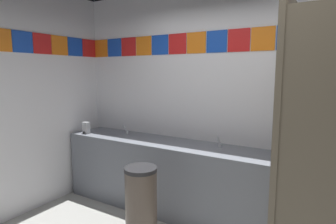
% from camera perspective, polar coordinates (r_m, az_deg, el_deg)
% --- Properties ---
extents(wall_back, '(4.43, 0.09, 2.76)m').
position_cam_1_polar(wall_back, '(3.36, 13.91, 2.04)').
color(wall_back, silver).
rests_on(wall_back, ground_plane).
extents(vanity_counter, '(2.72, 0.57, 0.88)m').
position_cam_1_polar(vanity_counter, '(3.62, -0.76, -12.60)').
color(vanity_counter, slate).
rests_on(vanity_counter, ground_plane).
extents(faucet_left, '(0.04, 0.10, 0.14)m').
position_cam_1_polar(faucet_left, '(3.94, -8.49, -3.66)').
color(faucet_left, silver).
rests_on(faucet_left, vanity_counter).
extents(faucet_right, '(0.04, 0.10, 0.14)m').
position_cam_1_polar(faucet_right, '(3.26, 10.29, -6.15)').
color(faucet_right, silver).
rests_on(faucet_right, vanity_counter).
extents(soap_dispenser, '(0.09, 0.09, 0.16)m').
position_cam_1_polar(soap_dispenser, '(4.10, -16.18, -3.08)').
color(soap_dispenser, '#B7BABF').
rests_on(soap_dispenser, vanity_counter).
extents(stall_divider, '(0.92, 1.56, 2.15)m').
position_cam_1_polar(stall_divider, '(2.21, 27.02, -9.84)').
color(stall_divider, '#726651').
rests_on(stall_divider, ground_plane).
extents(trash_bin, '(0.33, 0.33, 0.78)m').
position_cam_1_polar(trash_bin, '(3.03, -5.44, -18.06)').
color(trash_bin, brown).
rests_on(trash_bin, ground_plane).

